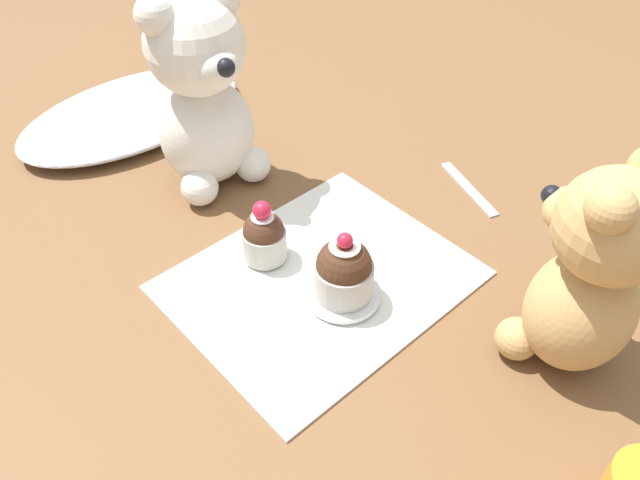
{
  "coord_description": "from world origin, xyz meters",
  "views": [
    {
      "loc": [
        -0.29,
        -0.32,
        0.45
      ],
      "look_at": [
        0.0,
        0.0,
        0.06
      ],
      "focal_mm": 35.0,
      "sensor_mm": 36.0,
      "label": 1
    }
  ],
  "objects_px": {
    "cupcake_near_tan_bear": "(341,273)",
    "cupcake_near_cream_bear": "(264,236)",
    "saucer_plate": "(340,295)",
    "teddy_bear_tan": "(591,273)",
    "teddy_bear_cream": "(203,94)",
    "teaspoon": "(469,188)"
  },
  "relations": [
    {
      "from": "teddy_bear_tan",
      "to": "cupcake_near_cream_bear",
      "type": "height_order",
      "value": "teddy_bear_tan"
    },
    {
      "from": "cupcake_near_cream_bear",
      "to": "saucer_plate",
      "type": "height_order",
      "value": "cupcake_near_cream_bear"
    },
    {
      "from": "saucer_plate",
      "to": "cupcake_near_tan_bear",
      "type": "relative_size",
      "value": 0.98
    },
    {
      "from": "teddy_bear_tan",
      "to": "saucer_plate",
      "type": "relative_size",
      "value": 2.78
    },
    {
      "from": "teddy_bear_cream",
      "to": "teaspoon",
      "type": "xyz_separation_m",
      "value": [
        0.21,
        -0.22,
        -0.11
      ]
    },
    {
      "from": "teddy_bear_cream",
      "to": "teaspoon",
      "type": "height_order",
      "value": "teddy_bear_cream"
    },
    {
      "from": "cupcake_near_tan_bear",
      "to": "cupcake_near_cream_bear",
      "type": "bearing_deg",
      "value": 100.0
    },
    {
      "from": "cupcake_near_cream_bear",
      "to": "teaspoon",
      "type": "height_order",
      "value": "cupcake_near_cream_bear"
    },
    {
      "from": "saucer_plate",
      "to": "teddy_bear_cream",
      "type": "bearing_deg",
      "value": 83.95
    },
    {
      "from": "teddy_bear_cream",
      "to": "cupcake_near_cream_bear",
      "type": "relative_size",
      "value": 3.27
    },
    {
      "from": "teddy_bear_tan",
      "to": "saucer_plate",
      "type": "distance_m",
      "value": 0.22
    },
    {
      "from": "cupcake_near_cream_bear",
      "to": "cupcake_near_tan_bear",
      "type": "relative_size",
      "value": 0.93
    },
    {
      "from": "teddy_bear_cream",
      "to": "saucer_plate",
      "type": "xyz_separation_m",
      "value": [
        -0.03,
        -0.24,
        -0.1
      ]
    },
    {
      "from": "teddy_bear_tan",
      "to": "teaspoon",
      "type": "bearing_deg",
      "value": -125.07
    },
    {
      "from": "teddy_bear_tan",
      "to": "cupcake_near_cream_bear",
      "type": "relative_size",
      "value": 2.92
    },
    {
      "from": "cupcake_near_cream_bear",
      "to": "cupcake_near_tan_bear",
      "type": "height_order",
      "value": "cupcake_near_tan_bear"
    },
    {
      "from": "teddy_bear_tan",
      "to": "saucer_plate",
      "type": "height_order",
      "value": "teddy_bear_tan"
    },
    {
      "from": "saucer_plate",
      "to": "cupcake_near_tan_bear",
      "type": "height_order",
      "value": "cupcake_near_tan_bear"
    },
    {
      "from": "teddy_bear_tan",
      "to": "teaspoon",
      "type": "xyz_separation_m",
      "value": [
        0.13,
        0.2,
        -0.1
      ]
    },
    {
      "from": "teaspoon",
      "to": "cupcake_near_tan_bear",
      "type": "bearing_deg",
      "value": -64.0
    },
    {
      "from": "cupcake_near_cream_bear",
      "to": "cupcake_near_tan_bear",
      "type": "bearing_deg",
      "value": -80.0
    },
    {
      "from": "cupcake_near_cream_bear",
      "to": "cupcake_near_tan_bear",
      "type": "xyz_separation_m",
      "value": [
        0.02,
        -0.09,
        0.01
      ]
    }
  ]
}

